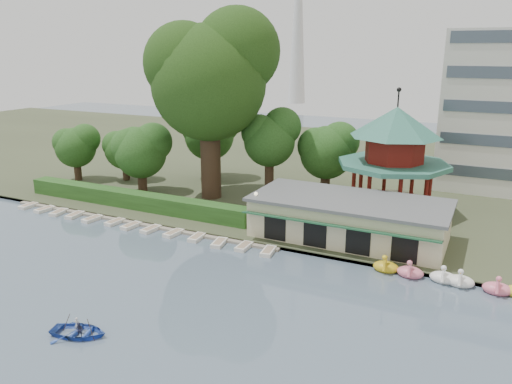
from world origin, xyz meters
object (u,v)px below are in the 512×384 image
Objects in this scene: boathouse at (349,218)px; pavilion at (394,149)px; big_tree at (211,73)px; rowboat_with_passengers at (78,328)px; dock at (136,222)px.

pavilion is at bearing 78.72° from boathouse.
boathouse is at bearing -101.28° from pavilion.
big_tree is (-20.82, -3.78, 7.89)m from pavilion.
rowboat_with_passengers is (7.67, -30.22, -14.83)m from big_tree.
dock is 1.51× the size of big_tree.
big_tree is at bearing 104.24° from rowboat_with_passengers.
dock is 5.62× the size of rowboat_with_passengers.
big_tree is at bearing 161.64° from boathouse.
boathouse is at bearing -18.36° from big_tree.
pavilion reaches higher than dock.
pavilion is (2.00, 10.03, 5.11)m from boathouse.
rowboat_with_passengers is (-11.15, -23.97, -1.82)m from boathouse.
boathouse is 1.38× the size of pavilion.
dock is at bearing 119.48° from rowboat_with_passengers.
dock is at bearing -106.11° from big_tree.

